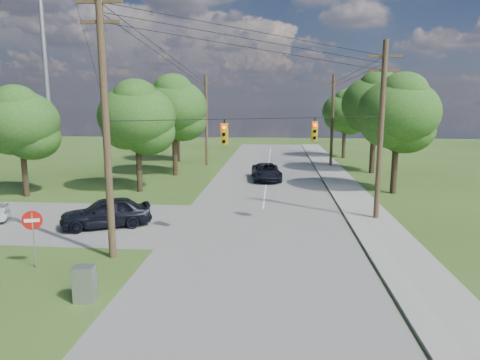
# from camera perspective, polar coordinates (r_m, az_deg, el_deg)

# --- Properties ---
(ground) EXTENTS (140.00, 140.00, 0.00)m
(ground) POSITION_cam_1_polar(r_m,az_deg,el_deg) (19.24, -3.89, -11.04)
(ground) COLOR #324D19
(ground) RESTS_ON ground
(main_road) EXTENTS (10.00, 100.00, 0.03)m
(main_road) POSITION_cam_1_polar(r_m,az_deg,el_deg) (23.77, 2.74, -6.80)
(main_road) COLOR gray
(main_road) RESTS_ON ground
(sidewalk_east) EXTENTS (2.60, 100.00, 0.12)m
(sidewalk_east) POSITION_cam_1_polar(r_m,az_deg,el_deg) (24.48, 18.73, -6.73)
(sidewalk_east) COLOR #9E9C94
(sidewalk_east) RESTS_ON ground
(pole_sw) EXTENTS (2.00, 0.32, 12.00)m
(pole_sw) POSITION_cam_1_polar(r_m,az_deg,el_deg) (19.57, -17.49, 7.58)
(pole_sw) COLOR brown
(pole_sw) RESTS_ON ground
(pole_ne) EXTENTS (2.00, 0.32, 10.50)m
(pole_ne) POSITION_cam_1_polar(r_m,az_deg,el_deg) (26.49, 18.28, 6.46)
(pole_ne) COLOR brown
(pole_ne) RESTS_ON ground
(pole_north_e) EXTENTS (2.00, 0.32, 10.00)m
(pole_north_e) POSITION_cam_1_polar(r_m,az_deg,el_deg) (48.15, 12.20, 7.80)
(pole_north_e) COLOR brown
(pole_north_e) RESTS_ON ground
(pole_north_w) EXTENTS (2.00, 0.32, 10.00)m
(pole_north_w) POSITION_cam_1_polar(r_m,az_deg,el_deg) (48.38, -4.51, 8.01)
(pole_north_w) COLOR brown
(pole_north_w) RESTS_ON ground
(power_lines) EXTENTS (13.93, 29.62, 4.93)m
(power_lines) POSITION_cam_1_polar(r_m,az_deg,el_deg) (29.37, 2.37, 14.47)
(power_lines) COLOR black
(power_lines) RESTS_ON ground
(traffic_signals) EXTENTS (4.91, 3.27, 1.05)m
(traffic_signals) POSITION_cam_1_polar(r_m,az_deg,el_deg) (22.20, 4.25, 6.39)
(traffic_signals) COLOR gold
(traffic_signals) RESTS_ON ground
(tree_w_near) EXTENTS (6.00, 6.00, 8.40)m
(tree_w_near) POSITION_cam_1_polar(r_m,az_deg,el_deg) (34.46, -13.57, 8.20)
(tree_w_near) COLOR #3B2D1D
(tree_w_near) RESTS_ON ground
(tree_w_mid) EXTENTS (6.40, 6.40, 9.22)m
(tree_w_mid) POSITION_cam_1_polar(r_m,az_deg,el_deg) (41.88, -8.84, 9.56)
(tree_w_mid) COLOR #3B2D1D
(tree_w_mid) RESTS_ON ground
(tree_w_far) EXTENTS (6.00, 6.00, 8.73)m
(tree_w_far) POSITION_cam_1_polar(r_m,az_deg,el_deg) (52.07, -8.40, 9.32)
(tree_w_far) COLOR #3B2D1D
(tree_w_far) RESTS_ON ground
(tree_e_near) EXTENTS (6.20, 6.20, 8.81)m
(tree_e_near) POSITION_cam_1_polar(r_m,az_deg,el_deg) (34.97, 20.31, 8.42)
(tree_e_near) COLOR #3B2D1D
(tree_e_near) RESTS_ON ground
(tree_e_mid) EXTENTS (6.60, 6.60, 9.64)m
(tree_e_mid) POSITION_cam_1_polar(r_m,az_deg,el_deg) (44.79, 17.58, 9.67)
(tree_e_mid) COLOR #3B2D1D
(tree_e_mid) RESTS_ON ground
(tree_e_far) EXTENTS (5.80, 5.80, 8.32)m
(tree_e_far) POSITION_cam_1_polar(r_m,az_deg,el_deg) (56.41, 13.85, 8.86)
(tree_e_far) COLOR #3B2D1D
(tree_e_far) RESTS_ON ground
(tree_cross_n) EXTENTS (5.60, 5.60, 7.91)m
(tree_cross_n) POSITION_cam_1_polar(r_m,az_deg,el_deg) (35.60, -27.26, 6.88)
(tree_cross_n) COLOR #3B2D1D
(tree_cross_n) RESTS_ON ground
(car_cross_dark) EXTENTS (5.35, 3.84, 1.69)m
(car_cross_dark) POSITION_cam_1_polar(r_m,az_deg,el_deg) (25.42, -17.41, -4.12)
(car_cross_dark) COLOR black
(car_cross_dark) RESTS_ON cross_road
(car_main_north) EXTENTS (3.07, 5.64, 1.50)m
(car_main_north) POSITION_cam_1_polar(r_m,az_deg,el_deg) (39.09, 3.54, 1.09)
(car_main_north) COLOR black
(car_main_north) RESTS_ON main_road
(control_cabinet) EXTENTS (0.77, 0.58, 1.32)m
(control_cabinet) POSITION_cam_1_polar(r_m,az_deg,el_deg) (16.51, -20.00, -12.90)
(control_cabinet) COLOR gray
(control_cabinet) RESTS_ON ground
(do_not_enter_sign) EXTENTS (0.80, 0.31, 2.52)m
(do_not_enter_sign) POSITION_cam_1_polar(r_m,az_deg,el_deg) (20.16, -25.91, -5.61)
(do_not_enter_sign) COLOR gray
(do_not_enter_sign) RESTS_ON ground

